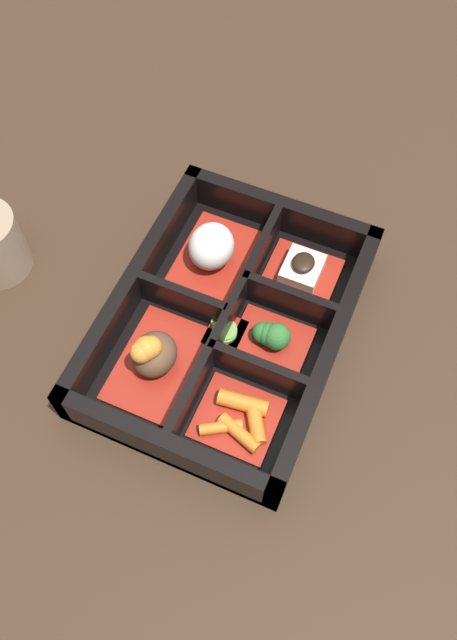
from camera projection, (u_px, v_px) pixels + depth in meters
ground_plane at (228, 332)px, 0.61m from camera, size 3.00×3.00×0.00m
bento_base at (229, 330)px, 0.61m from camera, size 0.28×0.21×0.01m
bento_rim at (230, 321)px, 0.59m from camera, size 0.28×0.21×0.05m
bowl_stew at (153, 356)px, 0.56m from camera, size 0.11×0.07×0.06m
bowl_rice at (212, 250)px, 0.62m from camera, size 0.11×0.07×0.05m
bowl_carrots at (240, 418)px, 0.55m from camera, size 0.07×0.07×0.02m
bowl_greens at (271, 339)px, 0.58m from camera, size 0.06×0.07×0.03m
bowl_tofu at (302, 271)px, 0.62m from camera, size 0.07×0.07×0.03m
bowl_pickles at (225, 331)px, 0.59m from camera, size 0.04×0.04×0.01m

